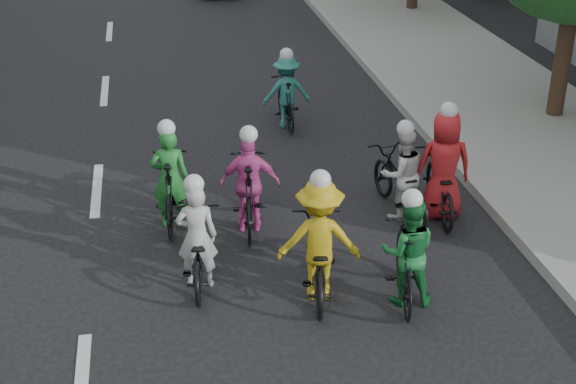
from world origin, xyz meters
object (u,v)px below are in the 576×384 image
object	(u,v)px
cyclist_1	(406,258)
cyclist_3	(249,189)
cyclist_0	(197,247)
cyclist_5	(170,186)
cyclist_6	(400,181)
cyclist_4	(441,176)
cyclist_7	(286,96)
cyclist_2	(318,249)

from	to	relation	value
cyclist_1	cyclist_3	bearing A→B (deg)	-40.97
cyclist_3	cyclist_0	bearing A→B (deg)	65.20
cyclist_5	cyclist_0	bearing A→B (deg)	103.82
cyclist_1	cyclist_5	world-z (taller)	cyclist_5
cyclist_0	cyclist_3	world-z (taller)	cyclist_3
cyclist_1	cyclist_6	distance (m)	2.31
cyclist_3	cyclist_4	xyz separation A→B (m)	(2.90, -0.10, 0.01)
cyclist_7	cyclist_5	bearing A→B (deg)	56.14
cyclist_4	cyclist_3	bearing A→B (deg)	5.51
cyclist_0	cyclist_7	bearing A→B (deg)	-106.21
cyclist_3	cyclist_6	size ratio (longest dim) A/B	0.98
cyclist_1	cyclist_7	bearing A→B (deg)	-74.01
cyclist_4	cyclist_6	size ratio (longest dim) A/B	0.95
cyclist_3	cyclist_7	xyz separation A→B (m)	(1.24, 3.95, -0.02)
cyclist_2	cyclist_7	xyz separation A→B (m)	(0.62, 5.85, -0.04)
cyclist_2	cyclist_3	world-z (taller)	cyclist_2
cyclist_2	cyclist_3	bearing A→B (deg)	-62.39
cyclist_0	cyclist_2	size ratio (longest dim) A/B	0.94
cyclist_0	cyclist_1	world-z (taller)	cyclist_0
cyclist_6	cyclist_7	distance (m)	4.08
cyclist_1	cyclist_2	world-z (taller)	cyclist_2
cyclist_2	cyclist_1	bearing A→B (deg)	173.11
cyclist_5	cyclist_7	world-z (taller)	cyclist_5
cyclist_2	cyclist_6	size ratio (longest dim) A/B	0.97
cyclist_0	cyclist_4	distance (m)	3.98
cyclist_6	cyclist_5	bearing A→B (deg)	-13.48
cyclist_5	cyclist_7	distance (m)	4.31
cyclist_7	cyclist_3	bearing A→B (deg)	72.01
cyclist_0	cyclist_5	distance (m)	1.73
cyclist_5	cyclist_6	distance (m)	3.44
cyclist_1	cyclist_7	xyz separation A→B (m)	(-0.43, 6.17, 0.01)
cyclist_0	cyclist_7	size ratio (longest dim) A/B	1.10
cyclist_3	cyclist_6	distance (m)	2.30
cyclist_2	cyclist_3	xyz separation A→B (m)	(-0.62, 1.91, -0.02)
cyclist_4	cyclist_0	bearing A→B (deg)	25.98
cyclist_0	cyclist_2	bearing A→B (deg)	165.36
cyclist_3	cyclist_4	world-z (taller)	cyclist_4
cyclist_4	cyclist_6	xyz separation A→B (m)	(-0.60, 0.11, -0.07)
cyclist_1	cyclist_6	xyz separation A→B (m)	(0.62, 2.23, -0.03)
cyclist_6	cyclist_7	xyz separation A→B (m)	(-1.05, 3.94, 0.04)
cyclist_6	cyclist_7	size ratio (longest dim) A/B	1.22
cyclist_0	cyclist_5	xyz separation A→B (m)	(-0.26, 1.70, 0.08)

